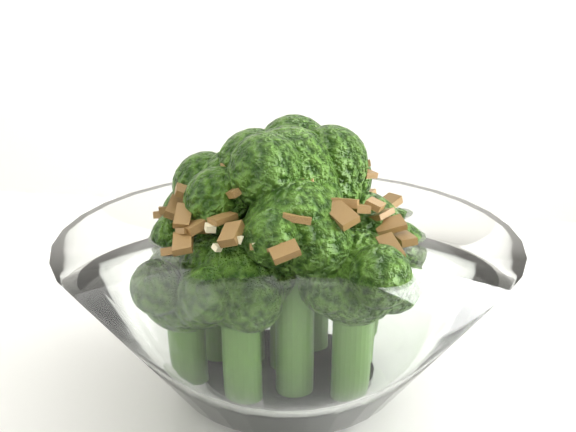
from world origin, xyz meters
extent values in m
cylinder|color=white|center=(-0.07, 0.16, 0.75)|extent=(0.09, 0.09, 0.01)
cylinder|color=#315A18|center=(-0.07, 0.16, 0.81)|extent=(0.02, 0.02, 0.09)
sphere|color=#2E5910|center=(-0.07, 0.16, 0.86)|extent=(0.05, 0.05, 0.05)
cylinder|color=#315A18|center=(-0.05, 0.18, 0.80)|extent=(0.02, 0.02, 0.08)
sphere|color=#2E5910|center=(-0.05, 0.18, 0.85)|extent=(0.05, 0.05, 0.05)
cylinder|color=#315A18|center=(-0.09, 0.17, 0.80)|extent=(0.02, 0.02, 0.08)
sphere|color=#2E5910|center=(-0.09, 0.17, 0.85)|extent=(0.05, 0.05, 0.05)
cylinder|color=#315A18|center=(-0.07, 0.13, 0.80)|extent=(0.02, 0.02, 0.07)
sphere|color=#2E5910|center=(-0.07, 0.13, 0.85)|extent=(0.05, 0.05, 0.05)
cylinder|color=#315A18|center=(-0.03, 0.16, 0.79)|extent=(0.02, 0.02, 0.06)
sphere|color=#2E5910|center=(-0.03, 0.16, 0.83)|extent=(0.05, 0.05, 0.05)
cylinder|color=#315A18|center=(-0.10, 0.17, 0.79)|extent=(0.02, 0.02, 0.06)
sphere|color=#2E5910|center=(-0.10, 0.17, 0.83)|extent=(0.05, 0.05, 0.05)
cylinder|color=#315A18|center=(-0.04, 0.12, 0.79)|extent=(0.02, 0.02, 0.05)
sphere|color=#2E5910|center=(-0.04, 0.12, 0.83)|extent=(0.05, 0.05, 0.05)
cylinder|color=#315A18|center=(-0.09, 0.13, 0.79)|extent=(0.02, 0.02, 0.05)
sphere|color=#2E5910|center=(-0.09, 0.13, 0.82)|extent=(0.04, 0.04, 0.04)
cylinder|color=#315A18|center=(-0.02, 0.19, 0.78)|extent=(0.02, 0.02, 0.04)
sphere|color=#2E5910|center=(-0.02, 0.19, 0.82)|extent=(0.04, 0.04, 0.04)
cylinder|color=#315A18|center=(-0.12, 0.15, 0.78)|extent=(0.02, 0.02, 0.04)
sphere|color=#2E5910|center=(-0.12, 0.15, 0.81)|extent=(0.04, 0.04, 0.04)
cylinder|color=#315A18|center=(-0.06, 0.20, 0.78)|extent=(0.02, 0.02, 0.05)
sphere|color=#2E5910|center=(-0.06, 0.20, 0.82)|extent=(0.04, 0.04, 0.04)
cylinder|color=#315A18|center=(-0.09, 0.17, 0.79)|extent=(0.02, 0.02, 0.05)
sphere|color=#2E5910|center=(-0.09, 0.17, 0.83)|extent=(0.05, 0.05, 0.05)
cube|color=olive|center=(-0.03, 0.11, 0.84)|extent=(0.01, 0.02, 0.01)
cube|color=olive|center=(-0.06, 0.22, 0.85)|extent=(0.01, 0.02, 0.01)
cube|color=olive|center=(-0.05, 0.18, 0.87)|extent=(0.01, 0.01, 0.01)
cube|color=olive|center=(-0.09, 0.15, 0.87)|extent=(0.01, 0.01, 0.01)
cube|color=olive|center=(-0.12, 0.18, 0.84)|extent=(0.02, 0.01, 0.01)
cube|color=olive|center=(-0.11, 0.15, 0.86)|extent=(0.02, 0.02, 0.01)
cube|color=olive|center=(-0.12, 0.14, 0.85)|extent=(0.01, 0.02, 0.01)
cube|color=olive|center=(-0.02, 0.16, 0.85)|extent=(0.02, 0.02, 0.01)
cube|color=olive|center=(-0.02, 0.13, 0.85)|extent=(0.02, 0.01, 0.01)
cube|color=olive|center=(-0.02, 0.14, 0.85)|extent=(0.01, 0.01, 0.01)
cube|color=olive|center=(-0.07, 0.10, 0.85)|extent=(0.01, 0.01, 0.01)
cube|color=olive|center=(-0.08, 0.11, 0.85)|extent=(0.02, 0.01, 0.01)
cube|color=olive|center=(-0.06, 0.18, 0.88)|extent=(0.01, 0.02, 0.01)
cube|color=olive|center=(-0.04, 0.21, 0.84)|extent=(0.02, 0.01, 0.01)
cube|color=olive|center=(-0.02, 0.19, 0.84)|extent=(0.01, 0.02, 0.00)
cube|color=olive|center=(-0.12, 0.16, 0.85)|extent=(0.01, 0.02, 0.01)
cube|color=olive|center=(-0.03, 0.17, 0.87)|extent=(0.02, 0.01, 0.01)
cube|color=olive|center=(-0.04, 0.13, 0.86)|extent=(0.01, 0.02, 0.01)
cube|color=olive|center=(-0.12, 0.13, 0.84)|extent=(0.01, 0.01, 0.01)
cube|color=olive|center=(-0.05, 0.13, 0.86)|extent=(0.02, 0.01, 0.01)
cube|color=olive|center=(-0.07, 0.12, 0.86)|extent=(0.02, 0.01, 0.01)
cube|color=olive|center=(-0.06, 0.20, 0.86)|extent=(0.01, 0.02, 0.01)
cube|color=olive|center=(-0.08, 0.11, 0.85)|extent=(0.01, 0.01, 0.01)
cube|color=olive|center=(-0.08, 0.18, 0.87)|extent=(0.01, 0.01, 0.01)
cube|color=olive|center=(-0.09, 0.14, 0.87)|extent=(0.02, 0.01, 0.01)
cube|color=olive|center=(-0.10, 0.13, 0.86)|extent=(0.01, 0.01, 0.00)
cube|color=olive|center=(-0.11, 0.14, 0.85)|extent=(0.01, 0.02, 0.01)
cube|color=olive|center=(-0.10, 0.12, 0.85)|extent=(0.01, 0.02, 0.01)
cube|color=olive|center=(-0.07, 0.21, 0.85)|extent=(0.01, 0.02, 0.01)
cube|color=olive|center=(-0.11, 0.17, 0.86)|extent=(0.01, 0.01, 0.01)
cube|color=olive|center=(-0.03, 0.14, 0.86)|extent=(0.01, 0.02, 0.01)
cube|color=olive|center=(-0.08, 0.14, 0.87)|extent=(0.02, 0.02, 0.01)
cube|color=olive|center=(-0.06, 0.13, 0.87)|extent=(0.01, 0.01, 0.01)
cube|color=olive|center=(-0.12, 0.13, 0.85)|extent=(0.01, 0.01, 0.01)
cube|color=olive|center=(-0.11, 0.16, 0.86)|extent=(0.02, 0.01, 0.01)
cube|color=olive|center=(-0.03, 0.19, 0.85)|extent=(0.01, 0.02, 0.01)
cube|color=olive|center=(-0.07, 0.12, 0.86)|extent=(0.01, 0.01, 0.01)
cube|color=olive|center=(-0.12, 0.18, 0.84)|extent=(0.01, 0.02, 0.01)
cube|color=olive|center=(-0.05, 0.12, 0.86)|extent=(0.02, 0.02, 0.01)
cube|color=olive|center=(-0.02, 0.13, 0.84)|extent=(0.01, 0.01, 0.01)
cube|color=olive|center=(-0.03, 0.17, 0.86)|extent=(0.02, 0.02, 0.01)
cube|color=olive|center=(-0.07, 0.14, 0.87)|extent=(0.01, 0.01, 0.01)
cube|color=olive|center=(-0.11, 0.14, 0.85)|extent=(0.02, 0.01, 0.01)
cube|color=beige|center=(-0.09, 0.15, 0.87)|extent=(0.01, 0.01, 0.01)
cube|color=beige|center=(-0.08, 0.11, 0.85)|extent=(0.00, 0.00, 0.00)
cube|color=beige|center=(-0.11, 0.16, 0.86)|extent=(0.01, 0.01, 0.00)
cube|color=beige|center=(-0.10, 0.12, 0.85)|extent=(0.01, 0.00, 0.00)
cube|color=beige|center=(-0.05, 0.22, 0.85)|extent=(0.01, 0.00, 0.00)
cube|color=beige|center=(-0.09, 0.11, 0.85)|extent=(0.01, 0.01, 0.00)
cube|color=beige|center=(-0.05, 0.19, 0.86)|extent=(0.01, 0.01, 0.01)
cube|color=beige|center=(-0.07, 0.20, 0.86)|extent=(0.00, 0.00, 0.00)
cube|color=beige|center=(-0.03, 0.12, 0.84)|extent=(0.01, 0.01, 0.00)
cube|color=beige|center=(-0.06, 0.18, 0.88)|extent=(0.01, 0.01, 0.00)
cube|color=beige|center=(-0.09, 0.19, 0.86)|extent=(0.01, 0.01, 0.00)
cube|color=beige|center=(-0.08, 0.18, 0.87)|extent=(0.00, 0.01, 0.00)
cube|color=beige|center=(-0.06, 0.17, 0.88)|extent=(0.01, 0.01, 0.01)
cube|color=beige|center=(-0.05, 0.21, 0.85)|extent=(0.00, 0.00, 0.00)
cube|color=beige|center=(-0.11, 0.16, 0.86)|extent=(0.00, 0.00, 0.00)
cube|color=beige|center=(-0.08, 0.12, 0.86)|extent=(0.01, 0.01, 0.01)
cube|color=beige|center=(-0.10, 0.13, 0.85)|extent=(0.01, 0.01, 0.00)
camera|label=1|loc=(-0.11, -0.21, 0.97)|focal=50.00mm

